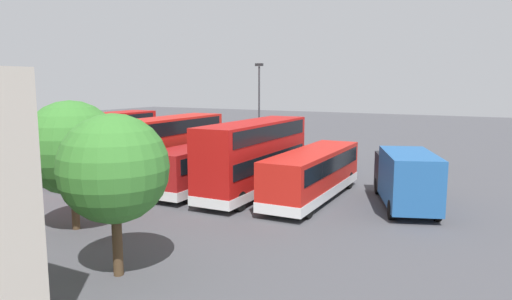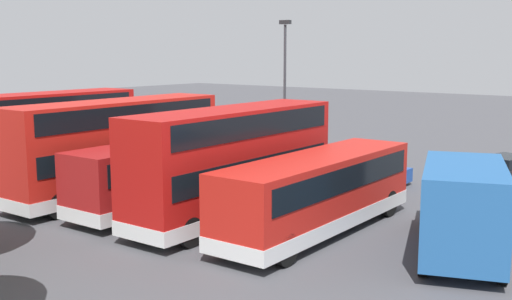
{
  "view_description": "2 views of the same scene",
  "coord_description": "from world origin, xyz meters",
  "px_view_note": "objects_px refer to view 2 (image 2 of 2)",
  "views": [
    {
      "loc": [
        -20.6,
        35.58,
        6.91
      ],
      "look_at": [
        -2.3,
        1.28,
        1.25
      ],
      "focal_mm": 32.34,
      "sensor_mm": 36.0,
      "label": 1
    },
    {
      "loc": [
        -23.12,
        29.75,
        6.81
      ],
      "look_at": [
        -1.43,
        1.78,
        1.19
      ],
      "focal_mm": 43.78,
      "sensor_mm": 36.0,
      "label": 2
    }
  ],
  "objects_px": {
    "bus_double_decker_fourth": "(117,145)",
    "car_hatchback_silver": "(366,169)",
    "waste_bin_yellow": "(125,147)",
    "bus_single_deck_third": "(180,169)",
    "car_small_green": "(507,170)",
    "bus_double_decker_sixth": "(39,132)",
    "bus_single_deck_fifth": "(76,154)",
    "bus_double_decker_second": "(234,160)",
    "box_truck_blue": "(463,205)",
    "bus_single_deck_near_end": "(318,191)",
    "lamp_post_tall": "(285,81)"
  },
  "relations": [
    {
      "from": "bus_double_decker_sixth",
      "to": "car_hatchback_silver",
      "type": "distance_m",
      "value": 17.85
    },
    {
      "from": "bus_single_deck_third",
      "to": "waste_bin_yellow",
      "type": "relative_size",
      "value": 11.9
    },
    {
      "from": "bus_double_decker_sixth",
      "to": "waste_bin_yellow",
      "type": "distance_m",
      "value": 8.36
    },
    {
      "from": "bus_double_decker_fourth",
      "to": "bus_single_deck_fifth",
      "type": "height_order",
      "value": "bus_double_decker_fourth"
    },
    {
      "from": "box_truck_blue",
      "to": "car_small_green",
      "type": "xyz_separation_m",
      "value": [
        2.23,
        -12.94,
        -1.01
      ]
    },
    {
      "from": "box_truck_blue",
      "to": "bus_double_decker_sixth",
      "type": "bearing_deg",
      "value": 2.29
    },
    {
      "from": "box_truck_blue",
      "to": "car_hatchback_silver",
      "type": "bearing_deg",
      "value": -46.42
    },
    {
      "from": "car_small_green",
      "to": "box_truck_blue",
      "type": "bearing_deg",
      "value": 99.79
    },
    {
      "from": "bus_double_decker_second",
      "to": "bus_single_deck_fifth",
      "type": "relative_size",
      "value": 0.9
    },
    {
      "from": "box_truck_blue",
      "to": "car_hatchback_silver",
      "type": "distance_m",
      "value": 11.81
    },
    {
      "from": "bus_double_decker_second",
      "to": "waste_bin_yellow",
      "type": "height_order",
      "value": "bus_double_decker_second"
    },
    {
      "from": "car_hatchback_silver",
      "to": "waste_bin_yellow",
      "type": "xyz_separation_m",
      "value": [
        17.22,
        1.62,
        -0.23
      ]
    },
    {
      "from": "car_hatchback_silver",
      "to": "waste_bin_yellow",
      "type": "distance_m",
      "value": 17.3
    },
    {
      "from": "bus_single_deck_near_end",
      "to": "bus_single_deck_fifth",
      "type": "distance_m",
      "value": 14.35
    },
    {
      "from": "bus_single_deck_fifth",
      "to": "bus_double_decker_second",
      "type": "bearing_deg",
      "value": 179.74
    },
    {
      "from": "bus_double_decker_sixth",
      "to": "lamp_post_tall",
      "type": "relative_size",
      "value": 1.35
    },
    {
      "from": "lamp_post_tall",
      "to": "bus_double_decker_sixth",
      "type": "bearing_deg",
      "value": 54.54
    },
    {
      "from": "car_small_green",
      "to": "waste_bin_yellow",
      "type": "xyz_separation_m",
      "value": [
        23.1,
        6.04,
        -0.22
      ]
    },
    {
      "from": "lamp_post_tall",
      "to": "waste_bin_yellow",
      "type": "bearing_deg",
      "value": 19.94
    },
    {
      "from": "bus_double_decker_sixth",
      "to": "bus_double_decker_fourth",
      "type": "bearing_deg",
      "value": 175.29
    },
    {
      "from": "bus_single_deck_fifth",
      "to": "car_hatchback_silver",
      "type": "bearing_deg",
      "value": -139.53
    },
    {
      "from": "bus_double_decker_second",
      "to": "bus_double_decker_sixth",
      "type": "relative_size",
      "value": 0.92
    },
    {
      "from": "bus_single_deck_fifth",
      "to": "box_truck_blue",
      "type": "height_order",
      "value": "box_truck_blue"
    },
    {
      "from": "bus_single_deck_fifth",
      "to": "lamp_post_tall",
      "type": "distance_m",
      "value": 13.21
    },
    {
      "from": "bus_single_deck_near_end",
      "to": "box_truck_blue",
      "type": "distance_m",
      "value": 5.25
    },
    {
      "from": "waste_bin_yellow",
      "to": "box_truck_blue",
      "type": "bearing_deg",
      "value": 164.76
    },
    {
      "from": "bus_double_decker_second",
      "to": "lamp_post_tall",
      "type": "height_order",
      "value": "lamp_post_tall"
    },
    {
      "from": "bus_double_decker_second",
      "to": "bus_double_decker_fourth",
      "type": "bearing_deg",
      "value": 2.22
    },
    {
      "from": "box_truck_blue",
      "to": "bus_double_decker_second",
      "type": "bearing_deg",
      "value": 8.0
    },
    {
      "from": "bus_double_decker_fourth",
      "to": "bus_double_decker_sixth",
      "type": "distance_m",
      "value": 7.32
    },
    {
      "from": "bus_single_deck_third",
      "to": "car_small_green",
      "type": "relative_size",
      "value": 2.68
    },
    {
      "from": "bus_double_decker_fourth",
      "to": "car_hatchback_silver",
      "type": "xyz_separation_m",
      "value": [
        -7.76,
        -10.05,
        -1.75
      ]
    },
    {
      "from": "bus_single_deck_near_end",
      "to": "bus_single_deck_fifth",
      "type": "height_order",
      "value": "same"
    },
    {
      "from": "car_hatchback_silver",
      "to": "bus_single_deck_fifth",
      "type": "bearing_deg",
      "value": 40.47
    },
    {
      "from": "bus_single_deck_near_end",
      "to": "bus_single_deck_fifth",
      "type": "relative_size",
      "value": 0.88
    },
    {
      "from": "lamp_post_tall",
      "to": "waste_bin_yellow",
      "type": "height_order",
      "value": "lamp_post_tall"
    },
    {
      "from": "bus_single_deck_fifth",
      "to": "bus_double_decker_sixth",
      "type": "distance_m",
      "value": 3.74
    },
    {
      "from": "bus_double_decker_second",
      "to": "bus_double_decker_sixth",
      "type": "distance_m",
      "value": 14.22
    },
    {
      "from": "bus_double_decker_second",
      "to": "box_truck_blue",
      "type": "distance_m",
      "value": 9.06
    },
    {
      "from": "bus_double_decker_second",
      "to": "lamp_post_tall",
      "type": "bearing_deg",
      "value": -63.58
    },
    {
      "from": "car_hatchback_silver",
      "to": "car_small_green",
      "type": "xyz_separation_m",
      "value": [
        -5.88,
        -4.42,
        -0.0
      ]
    },
    {
      "from": "bus_double_decker_sixth",
      "to": "car_small_green",
      "type": "height_order",
      "value": "bus_double_decker_sixth"
    },
    {
      "from": "lamp_post_tall",
      "to": "bus_double_decker_fourth",
      "type": "bearing_deg",
      "value": 85.4
    },
    {
      "from": "bus_double_decker_sixth",
      "to": "waste_bin_yellow",
      "type": "height_order",
      "value": "bus_double_decker_sixth"
    },
    {
      "from": "car_small_green",
      "to": "bus_double_decker_fourth",
      "type": "bearing_deg",
      "value": 46.69
    },
    {
      "from": "box_truck_blue",
      "to": "car_hatchback_silver",
      "type": "relative_size",
      "value": 1.83
    },
    {
      "from": "bus_single_deck_near_end",
      "to": "lamp_post_tall",
      "type": "distance_m",
      "value": 15.48
    },
    {
      "from": "bus_single_deck_near_end",
      "to": "bus_double_decker_second",
      "type": "distance_m",
      "value": 3.88
    },
    {
      "from": "bus_single_deck_third",
      "to": "car_small_green",
      "type": "bearing_deg",
      "value": -126.35
    },
    {
      "from": "bus_double_decker_fourth",
      "to": "car_hatchback_silver",
      "type": "relative_size",
      "value": 2.64
    }
  ]
}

